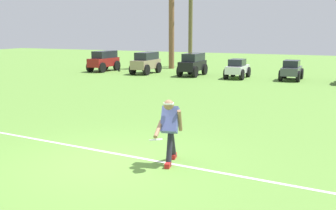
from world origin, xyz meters
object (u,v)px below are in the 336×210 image
Objects in this scene: parked_car_slot_b at (146,62)px; parked_car_slot_a at (104,60)px; palm_tree_left_of_centre at (191,14)px; palm_tree_far_left at (172,8)px; frisbee_thrower at (170,128)px; parked_car_slot_d at (237,68)px; parked_car_slot_e at (292,70)px; frisbee_in_flight at (156,140)px; parked_car_slot_c at (193,64)px.

parked_car_slot_a is at bearing 176.20° from parked_car_slot_b.
palm_tree_far_left is at bearing -112.51° from palm_tree_left_of_centre.
frisbee_thrower reaches higher than parked_car_slot_a.
parked_car_slot_d and parked_car_slot_e have the same top height.
frisbee_in_flight is 17.34m from parked_car_slot_c.
frisbee_in_flight is 0.16× the size of parked_car_slot_b.
frisbee_thrower reaches higher than parked_car_slot_e.
frisbee_in_flight is at bearing -90.79° from parked_car_slot_e.
palm_tree_left_of_centre is at bearing 109.69° from frisbee_in_flight.
parked_car_slot_b reaches higher than parked_car_slot_d.
parked_car_slot_e is 0.36× the size of palm_tree_left_of_centre.
palm_tree_far_left is at bearing 158.02° from parked_car_slot_e.
parked_car_slot_c is 2.82m from parked_car_slot_d.
palm_tree_far_left reaches higher than palm_tree_left_of_centre.
parked_car_slot_d is 7.92m from palm_tree_far_left.
palm_tree_left_of_centre is (-7.94, 21.45, 3.05)m from frisbee_thrower.
parked_car_slot_e is (12.13, 0.07, -0.16)m from parked_car_slot_a.
parked_car_slot_d is at bearing -173.16° from parked_car_slot_e.
parked_car_slot_a is 0.33× the size of palm_tree_far_left.
parked_car_slot_c is at bearing -67.14° from palm_tree_left_of_centre.
parked_car_slot_c is 5.76m from parked_car_slot_e.
parked_car_slot_c is at bearing 2.52° from parked_car_slot_b.
parked_car_slot_b is (3.26, -0.22, 0.00)m from parked_car_slot_a.
parked_car_slot_b is at bearing -97.97° from palm_tree_left_of_centre.
palm_tree_left_of_centre is at bearing 112.86° from parked_car_slot_c.
frisbee_thrower is 0.58× the size of parked_car_slot_c.
parked_car_slot_c is (3.10, 0.14, 0.00)m from parked_car_slot_b.
palm_tree_left_of_centre is (-8.08, 5.34, 3.28)m from parked_car_slot_e.
parked_car_slot_d is (2.81, -0.21, -0.16)m from parked_car_slot_c.
parked_car_slot_b is 0.39× the size of palm_tree_left_of_centre.
parked_car_slot_a is at bearing -179.68° from parked_car_slot_e.
frisbee_in_flight is (-0.10, -0.47, -0.15)m from frisbee_thrower.
palm_tree_left_of_centre reaches higher than frisbee_in_flight.
frisbee_thrower is 0.58× the size of parked_car_slot_b.
parked_car_slot_d is 0.30× the size of palm_tree_far_left.
parked_car_slot_b is at bearing 118.89° from frisbee_thrower.
frisbee_thrower is at bearing -66.18° from palm_tree_far_left.
frisbee_in_flight is at bearing -71.40° from parked_car_slot_c.
parked_car_slot_a is 9.18m from parked_car_slot_d.
palm_tree_left_of_centre is at bearing 67.49° from palm_tree_far_left.
palm_tree_left_of_centre is at bearing 146.52° from parked_car_slot_e.
frisbee_thrower is 0.63× the size of parked_car_slot_d.
palm_tree_far_left is (-8.68, 19.66, 3.40)m from frisbee_thrower.
frisbee_in_flight is 20.35m from parked_car_slot_a.
palm_tree_far_left reaches higher than parked_car_slot_b.
frisbee_thrower reaches higher than parked_car_slot_b.
parked_car_slot_b reaches higher than frisbee_in_flight.
palm_tree_far_left is (-8.58, 20.14, 3.55)m from frisbee_in_flight.
parked_car_slot_a is at bearing 179.28° from parked_car_slot_c.
parked_car_slot_d is 2.98m from parked_car_slot_e.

